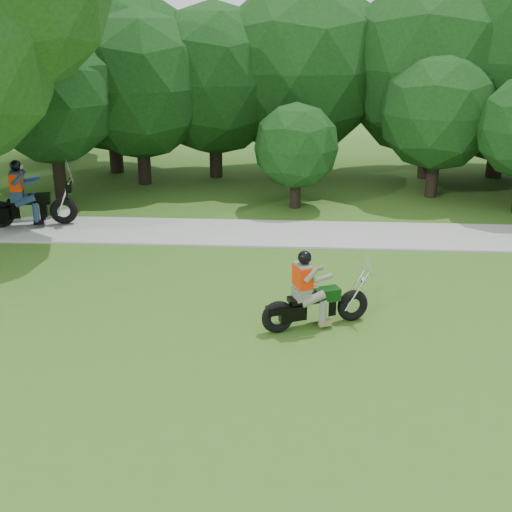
{
  "coord_description": "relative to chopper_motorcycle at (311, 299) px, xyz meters",
  "views": [
    {
      "loc": [
        -1.94,
        -8.24,
        5.47
      ],
      "look_at": [
        -2.71,
        3.94,
        0.9
      ],
      "focal_mm": 45.0,
      "sensor_mm": 36.0,
      "label": 1
    }
  ],
  "objects": [
    {
      "name": "touring_motorcycle",
      "position": [
        -7.66,
        5.53,
        0.16
      ],
      "size": [
        2.38,
        1.16,
        1.84
      ],
      "rotation": [
        0.0,
        0.0,
        0.26
      ],
      "color": "black",
      "rests_on": "walkway"
    },
    {
      "name": "tree_line",
      "position": [
        4.16,
        11.85,
        3.06
      ],
      "size": [
        40.04,
        11.56,
        7.76
      ],
      "color": "black",
      "rests_on": "ground"
    },
    {
      "name": "walkway",
      "position": [
        1.6,
        5.39,
        -0.54
      ],
      "size": [
        60.0,
        2.2,
        0.06
      ],
      "primitive_type": "cube",
      "color": "#989893",
      "rests_on": "ground"
    },
    {
      "name": "ground",
      "position": [
        1.6,
        -2.61,
        -0.57
      ],
      "size": [
        100.0,
        100.0,
        0.0
      ],
      "primitive_type": "plane",
      "color": "#3B651C",
      "rests_on": "ground"
    },
    {
      "name": "chopper_motorcycle",
      "position": [
        0.0,
        0.0,
        0.0
      ],
      "size": [
        2.08,
        1.16,
        1.54
      ],
      "rotation": [
        0.0,
        0.0,
        0.4
      ],
      "color": "black",
      "rests_on": "ground"
    }
  ]
}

